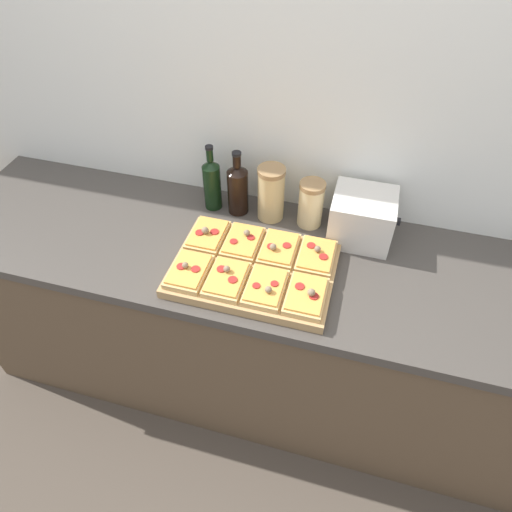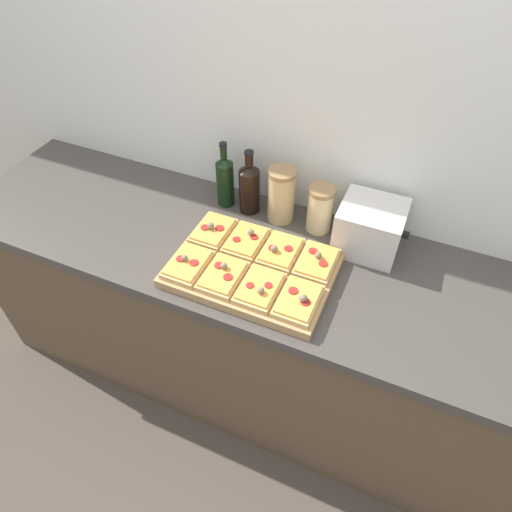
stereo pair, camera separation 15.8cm
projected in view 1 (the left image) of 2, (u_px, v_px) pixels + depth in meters
The scene contains 17 objects.
ground_plane at pixel (252, 442), 2.07m from camera, with size 12.00×12.00×0.00m, color #4C4238.
wall_back at pixel (301, 118), 1.65m from camera, with size 6.00×0.06×2.50m.
kitchen_counter at pixel (272, 328), 1.97m from camera, with size 2.63×0.67×0.89m.
cutting_board at pixel (254, 269), 1.59m from camera, with size 0.56×0.39×0.03m, color tan.
pizza_slice_back_left at pixel (208, 235), 1.67m from camera, with size 0.12×0.18×0.05m.
pizza_slice_back_midleft at pixel (243, 241), 1.65m from camera, with size 0.12×0.18×0.05m.
pizza_slice_back_midright at pixel (279, 249), 1.62m from camera, with size 0.12×0.18×0.05m.
pizza_slice_back_right at pixel (316, 256), 1.59m from camera, with size 0.12×0.18×0.05m.
pizza_slice_front_left at pixel (189, 271), 1.54m from camera, with size 0.12×0.18×0.05m.
pizza_slice_front_midleft at pixel (227, 279), 1.52m from camera, with size 0.12×0.18×0.05m.
pizza_slice_front_midright at pixel (266, 287), 1.49m from camera, with size 0.12×0.18×0.05m.
pizza_slice_front_right at pixel (306, 295), 1.47m from camera, with size 0.12×0.18×0.05m.
olive_oil_bottle at pixel (212, 183), 1.79m from camera, with size 0.07×0.07×0.28m.
wine_bottle at pixel (238, 188), 1.77m from camera, with size 0.08×0.08×0.27m.
grain_jar_tall at pixel (271, 193), 1.74m from camera, with size 0.11×0.11×0.22m.
grain_jar_short at pixel (311, 204), 1.73m from camera, with size 0.10×0.10×0.19m.
toaster_oven at pixel (362, 217), 1.68m from camera, with size 0.25×0.21×0.18m.
Camera 1 is at (0.25, -0.83, 2.06)m, focal length 32.00 mm.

